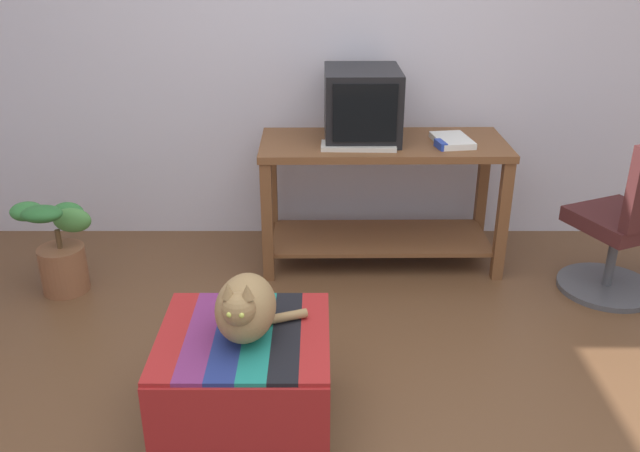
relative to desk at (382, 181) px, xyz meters
name	(u,v)px	position (x,y,z in m)	size (l,w,h in m)	color
ground_plane	(327,449)	(-0.33, -1.60, -0.49)	(14.00, 14.00, 0.00)	brown
back_wall	(324,24)	(-0.33, 0.45, 0.81)	(8.00, 0.10, 2.60)	silver
desk	(382,181)	(0.00, 0.00, 0.00)	(1.37, 0.58, 0.73)	brown
tv_monitor	(362,105)	(-0.12, 0.06, 0.42)	(0.41, 0.47, 0.39)	black
keyboard	(359,146)	(-0.15, -0.13, 0.25)	(0.40, 0.15, 0.02)	beige
book	(453,140)	(0.37, -0.04, 0.25)	(0.18, 0.27, 0.03)	white
ottoman_with_blanket	(246,378)	(-0.64, -1.44, -0.29)	(0.65, 0.62, 0.41)	#4C4238
cat	(246,308)	(-0.63, -1.46, 0.04)	(0.35, 0.35, 0.29)	#9E7A4C
potted_plant	(60,248)	(-1.74, -0.37, -0.24)	(0.41, 0.40, 0.55)	brown
office_chair	(627,229)	(1.24, -0.42, -0.11)	(0.55, 0.55, 0.89)	#4C4C51
stapler	(441,145)	(0.29, -0.13, 0.26)	(0.04, 0.11, 0.04)	#2342B7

